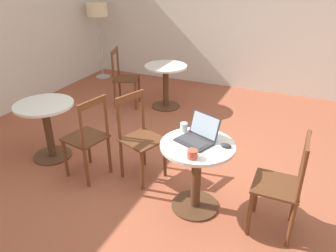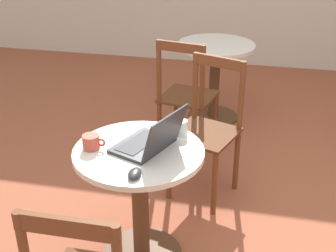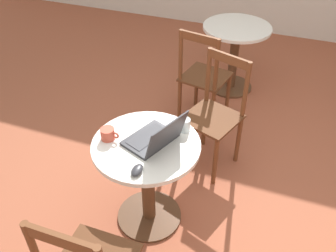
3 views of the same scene
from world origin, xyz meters
name	(u,v)px [view 1 (image 1 of 3)]	position (x,y,z in m)	size (l,w,h in m)	color
ground_plane	(182,178)	(0.00, 0.00, 0.00)	(16.00, 16.00, 0.00)	#9E5138
wall_side	(253,15)	(3.23, 0.00, 1.35)	(0.06, 9.40, 2.70)	silver
cafe_table_near	(197,165)	(-0.38, -0.29, 0.49)	(0.68, 0.68, 0.70)	#51331E
cafe_table_mid	(166,79)	(1.79, 1.01, 0.49)	(0.68, 0.68, 0.70)	#51331E
cafe_table_far	(47,121)	(-0.22, 1.64, 0.49)	(0.68, 0.68, 0.70)	#51331E
chair_near_back	(140,138)	(-0.12, 0.44, 0.47)	(0.50, 0.50, 0.94)	brown
chair_near_front	(282,186)	(-0.38, -1.05, 0.47)	(0.39, 0.39, 0.94)	brown
chair_mid_back	(124,78)	(1.57, 1.66, 0.47)	(0.49, 0.49, 0.94)	brown
chair_far_front	(88,139)	(-0.36, 0.95, 0.47)	(0.46, 0.46, 0.94)	brown
floor_lamp	(97,13)	(2.69, 2.88, 1.28)	(0.40, 0.40, 1.47)	#B7B7B7
laptop	(198,136)	(-0.33, -0.27, 0.75)	(0.38, 0.40, 0.23)	#2D2D33
mouse	(226,145)	(-0.33, -0.54, 0.72)	(0.06, 0.10, 0.03)	#2D2D33
mug	(192,154)	(-0.62, -0.33, 0.74)	(0.12, 0.09, 0.08)	#C64C38
drinking_glass	(184,127)	(-0.20, -0.09, 0.75)	(0.07, 0.07, 0.09)	silver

